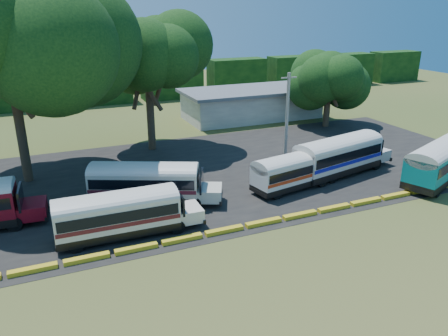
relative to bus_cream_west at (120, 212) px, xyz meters
name	(u,v)px	position (x,y,z in m)	size (l,w,h in m)	color
ground	(209,244)	(4.95, -3.17, -1.80)	(160.00, 160.00, 0.00)	#2A4416
asphalt_strip	(171,179)	(5.95, 8.83, -1.79)	(64.00, 24.00, 0.02)	black
curb	(204,235)	(4.95, -2.17, -1.65)	(53.70, 0.45, 0.30)	yellow
terminal_building	(252,103)	(22.95, 26.83, 0.23)	(19.00, 9.00, 4.00)	beige
treeline_backdrop	(98,85)	(4.95, 44.83, 1.20)	(130.00, 4.00, 6.00)	black
bus_cream_west	(120,212)	(0.00, 0.00, 0.00)	(9.74, 2.60, 3.19)	black
bus_cream_east	(147,181)	(2.88, 4.48, 0.07)	(10.20, 6.41, 3.32)	black
bus_white_red	(296,169)	(15.07, 2.71, -0.07)	(9.56, 3.97, 3.06)	black
bus_white_blue	(340,154)	(20.34, 3.84, 0.22)	(11.22, 4.94, 3.58)	black
bus_teal	(441,159)	(27.31, -1.00, 0.28)	(11.23, 6.64, 3.62)	black
tree_west	(4,27)	(-5.70, 13.42, 11.13)	(14.22, 14.22, 18.18)	#35231A
tree_center	(147,55)	(6.68, 18.17, 8.14)	(9.55, 9.55, 13.50)	#35231A
tree_east	(330,75)	(29.69, 18.89, 4.71)	(7.91, 7.91, 9.46)	#35231A
utility_pole	(287,119)	(17.21, 8.08, 2.73)	(1.60, 0.30, 8.85)	gray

